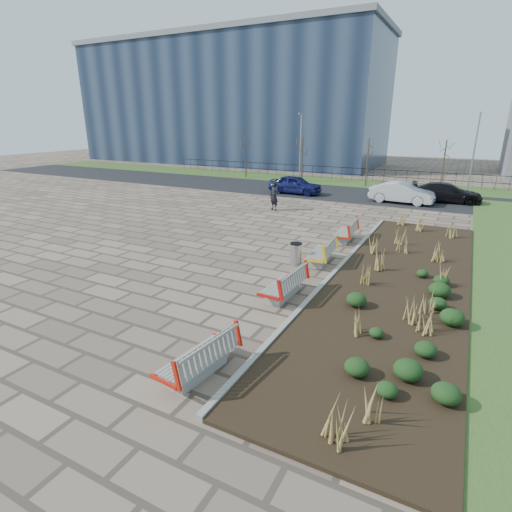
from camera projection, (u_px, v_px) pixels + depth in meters
The scene contains 22 objects.
ground at pixel (171, 302), 12.82m from camera, with size 120.00×120.00×0.00m, color #7F6B57.
planting_bed at pixel (400, 282), 14.24m from camera, with size 4.50×18.00×0.10m, color black.
planting_curb at pixel (336, 271), 15.26m from camera, with size 0.16×18.00×0.15m, color gray.
grass_verge_far at pixel (369, 184), 36.27m from camera, with size 80.00×5.00×0.04m, color #33511E.
road at pixel (352, 194), 31.24m from camera, with size 80.00×7.00×0.02m, color black.
bench_a at pixel (197, 356), 9.03m from camera, with size 0.90×2.10×1.00m, color red, non-canonical shape.
bench_b at pixel (283, 283), 13.03m from camera, with size 0.90×2.10×1.00m, color red, non-canonical shape.
bench_c at pixel (320, 251), 16.16m from camera, with size 0.90×2.10×1.00m, color yellow, non-canonical shape.
bench_d at pixel (345, 231), 19.13m from camera, with size 0.90×2.10×1.00m, color red, non-canonical shape.
litter_bin at pixel (296, 254), 16.06m from camera, with size 0.46×0.46×0.87m, color #B2B2B7.
pedestrian at pixel (274, 196), 25.52m from camera, with size 0.67×0.44×1.85m, color black.
car_blue at pixel (295, 185), 31.25m from camera, with size 1.66×4.14×1.41m, color #121652.
car_silver at pixel (402, 193), 27.74m from camera, with size 1.50×4.31×1.42m, color #B7BBBF.
car_black at pixel (446, 192), 28.08m from camera, with size 1.88×4.63×1.34m, color black.
tree_a at pixel (246, 157), 39.62m from camera, with size 1.40×1.40×4.00m, color #4C3D2D, non-canonical shape.
tree_b at pixel (302, 160), 36.99m from camera, with size 1.40×1.40×4.00m, color #4C3D2D, non-canonical shape.
tree_c at pixel (367, 163), 34.35m from camera, with size 1.40×1.40×4.00m, color #4C3D2D, non-canonical shape.
tree_d at pixel (443, 166), 31.72m from camera, with size 1.40×1.40×4.00m, color #4C3D2D, non-canonical shape.
lamp_west at pixel (300, 149), 36.25m from camera, with size 0.24×0.60×6.00m, color gray, non-canonical shape.
lamp_east at pixel (473, 155), 30.10m from camera, with size 0.24×0.60×6.00m, color gray, non-canonical shape.
railing_fence at pixel (373, 175), 37.32m from camera, with size 44.00×0.10×1.20m, color black, non-canonical shape.
building_glass at pixel (229, 104), 53.56m from camera, with size 40.00×14.00×15.00m, color #192338.
Camera 1 is at (7.82, -9.05, 5.57)m, focal length 28.00 mm.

